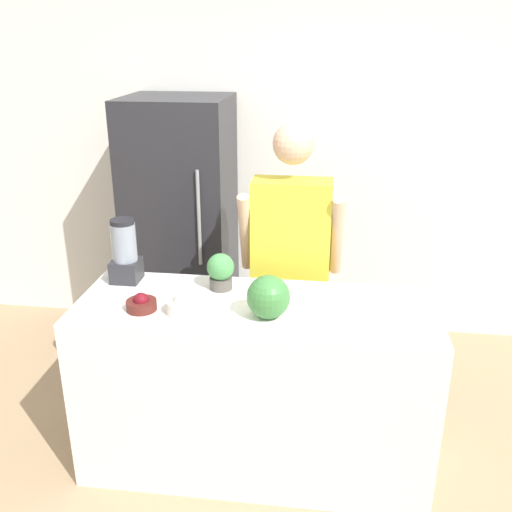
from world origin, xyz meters
The scene contains 11 objects.
ground_plane centered at (0.00, 0.00, 0.00)m, with size 14.00×14.00×0.00m, color tan.
wall_back centered at (0.00, 2.00, 1.30)m, with size 8.00×0.06×2.60m.
counter_island centered at (0.00, 0.33, 0.48)m, with size 1.81×0.67×0.95m.
refrigerator centered at (-0.70, 1.60, 0.91)m, with size 0.71×0.71×1.83m.
person centered at (0.13, 0.93, 0.91)m, with size 0.60×0.28×1.77m.
cutting_board centered at (0.09, 0.19, 0.96)m, with size 0.38×0.29×0.01m.
watermelon centered at (0.08, 0.19, 1.07)m, with size 0.21×0.21×0.21m.
bowl_cherries centered at (-0.55, 0.21, 0.99)m, with size 0.15×0.15×0.09m.
bowl_cream centered at (-0.33, 0.21, 1.00)m, with size 0.17×0.17×0.12m.
blender centered at (-0.74, 0.54, 1.12)m, with size 0.15×0.15×0.35m.
potted_plant centered at (-0.21, 0.50, 1.06)m, with size 0.14×0.14×0.20m.
Camera 1 is at (0.34, -2.20, 2.22)m, focal length 40.00 mm.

